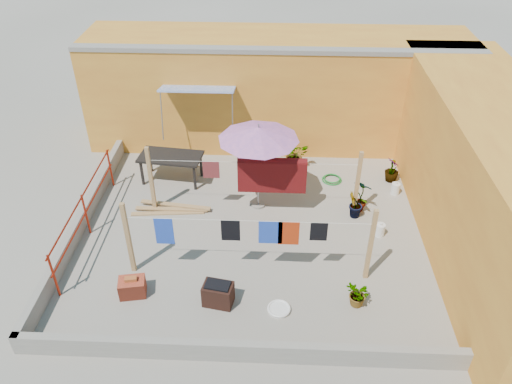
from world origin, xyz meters
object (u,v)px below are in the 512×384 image
outdoor_table (171,158)px  white_basin (279,309)px  patio_umbrella (259,134)px  brick_stack (132,287)px  green_hose (332,179)px  water_jug_a (380,230)px  brazier (218,294)px  water_jug_b (395,189)px  plant_back_a (295,155)px

outdoor_table → white_basin: outdoor_table is taller
patio_umbrella → white_basin: patio_umbrella is taller
brick_stack → green_hose: (4.43, 4.40, -0.16)m
patio_umbrella → white_basin: (0.55, -3.47, -2.04)m
brick_stack → patio_umbrella: bearing=52.1°
white_basin → water_jug_a: bearing=45.8°
white_basin → water_jug_a: 3.39m
outdoor_table → green_hose: (4.37, 0.17, -0.67)m
outdoor_table → patio_umbrella: bearing=-24.2°
outdoor_table → white_basin: size_ratio=3.72×
brazier → white_basin: brazier is taller
patio_umbrella → water_jug_b: size_ratio=7.14×
brazier → water_jug_a: bearing=32.4°
brick_stack → brazier: size_ratio=0.91×
patio_umbrella → water_jug_a: 3.64m
brazier → white_basin: (1.22, -0.15, -0.21)m
patio_umbrella → water_jug_a: size_ratio=7.08×
patio_umbrella → brick_stack: (-2.45, -3.15, -1.88)m
outdoor_table → green_hose: outdoor_table is taller
brick_stack → water_jug_a: 5.76m
water_jug_a → green_hose: (-0.93, 2.29, -0.12)m
patio_umbrella → plant_back_a: (0.96, 1.90, -1.69)m
white_basin → plant_back_a: size_ratio=0.59×
outdoor_table → water_jug_a: 5.74m
brick_stack → water_jug_b: size_ratio=1.65×
brazier → green_hose: 5.28m
outdoor_table → water_jug_a: size_ratio=4.84×
white_basin → green_hose: 4.93m
white_basin → plant_back_a: 5.39m
patio_umbrella → brazier: (-0.67, -3.32, -1.83)m
patio_umbrella → green_hose: 3.11m
patio_umbrella → outdoor_table: bearing=155.8°
outdoor_table → green_hose: size_ratio=3.19×
brick_stack → white_basin: bearing=-6.0°
water_jug_a → green_hose: size_ratio=0.66×
white_basin → water_jug_a: water_jug_a is taller
brazier → water_jug_a: brazier is taller
water_jug_a → water_jug_b: bearing=68.5°
brazier → water_jug_b: 5.85m
water_jug_a → plant_back_a: (-1.95, 2.94, 0.24)m
brazier → water_jug_a: 4.24m
white_basin → green_hose: same height
water_jug_a → green_hose: bearing=112.1°
brick_stack → brazier: bearing=-5.3°
brick_stack → water_jug_b: 7.16m
green_hose → brick_stack: bearing=-135.2°
water_jug_b → brick_stack: bearing=-147.6°
patio_umbrella → outdoor_table: 2.97m
patio_umbrella → water_jug_a: bearing=-19.7°
outdoor_table → brick_stack: size_ratio=2.97×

